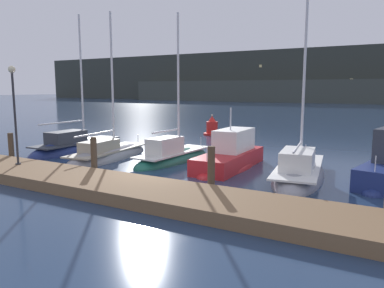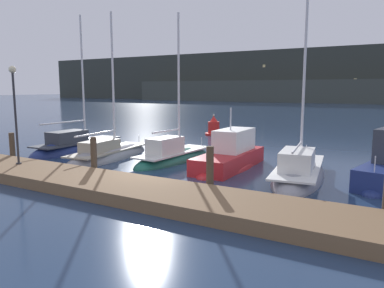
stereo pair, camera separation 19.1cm
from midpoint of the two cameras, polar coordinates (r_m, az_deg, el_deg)
name	(u,v)px [view 1 (the left image)]	position (r m, az deg, el deg)	size (l,w,h in m)	color
ground_plane	(153,182)	(16.07, -6.30, -5.77)	(400.00, 400.00, 0.00)	navy
dock	(121,188)	(14.46, -11.10, -6.58)	(26.53, 2.80, 0.45)	brown
mooring_pile_0	(11,148)	(22.02, -26.06, -0.57)	(0.28, 0.28, 1.62)	#4C3D2D
mooring_pile_1	(94,157)	(17.47, -15.01, -1.87)	(0.28, 0.28, 1.78)	#4C3D2D
mooring_pile_2	(211,170)	(14.02, 2.56, -4.03)	(0.28, 0.28, 1.82)	#4C3D2D
sailboat_berth_1	(77,149)	(24.83, -17.35, -0.78)	(2.20, 7.45, 9.28)	navy
sailboat_berth_2	(108,157)	(21.79, -12.89, -1.91)	(2.84, 7.24, 8.91)	gray
sailboat_berth_3	(173,158)	(20.51, -3.25, -2.18)	(2.17, 6.41, 8.54)	#195647
motorboat_berth_4	(230,161)	(18.86, 5.50, -2.57)	(2.06, 6.01, 3.55)	red
sailboat_berth_5	(299,174)	(17.43, 15.64, -4.46)	(3.20, 7.57, 10.08)	gray
channel_buoy	(212,127)	(32.02, 2.90, 2.54)	(1.45, 1.45, 1.77)	red
dock_lamppost	(14,100)	(18.89, -25.78, 6.05)	(0.32, 0.32, 4.50)	#2D2D33
hillside_backdrop	(371,77)	(117.31, 25.57, 9.19)	(240.00, 23.00, 15.36)	#333833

